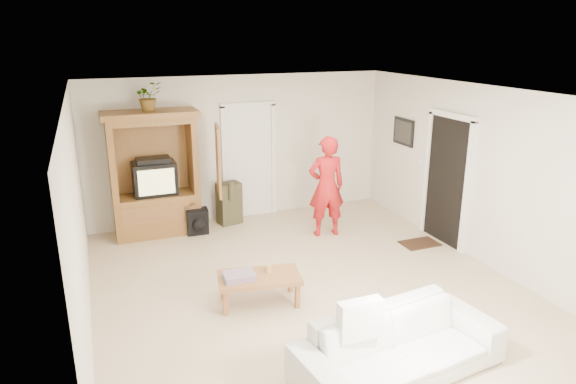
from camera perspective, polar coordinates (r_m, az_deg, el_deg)
name	(u,v)px	position (r m, az deg, el deg)	size (l,w,h in m)	color
floor	(305,284)	(7.15, 1.86, -10.17)	(6.00, 6.00, 0.00)	tan
ceiling	(307,92)	(6.39, 2.08, 11.01)	(6.00, 6.00, 0.00)	white
wall_back	(241,148)	(9.40, -5.30, 4.92)	(5.50, 5.50, 0.00)	silver
wall_front	(458,301)	(4.28, 18.34, -11.43)	(5.50, 5.50, 0.00)	silver
wall_left	(78,221)	(6.16, -22.27, -2.95)	(6.00, 6.00, 0.00)	silver
wall_right	(476,173)	(8.11, 20.13, 1.95)	(6.00, 6.00, 0.00)	silver
armoire	(156,182)	(8.87, -14.43, 1.09)	(1.82, 1.14, 2.10)	brown
door_back	(249,162)	(9.47, -4.33, 3.31)	(0.85, 0.05, 2.04)	white
doorway_right	(447,181)	(8.61, 17.22, 1.14)	(0.05, 0.90, 2.04)	black
framed_picture	(404,132)	(9.50, 12.73, 6.55)	(0.03, 0.60, 0.48)	black
doormat	(420,243)	(8.68, 14.42, -5.55)	(0.60, 0.40, 0.02)	#382316
plant	(148,96)	(8.56, -15.27, 10.20)	(0.42, 0.36, 0.46)	#4C7238
man	(326,186)	(8.56, 4.29, 0.62)	(0.62, 0.41, 1.70)	red
sofa	(399,346)	(5.44, 12.23, -16.40)	(2.15, 0.84, 0.63)	silver
coffee_table	(259,279)	(6.55, -3.22, -9.64)	(1.11, 0.73, 0.38)	#9F6537
towel	(239,276)	(6.44, -5.46, -9.29)	(0.38, 0.28, 0.08)	#D94851
candle	(268,269)	(6.59, -2.19, -8.51)	(0.08, 0.08, 0.10)	tan
backpack_black	(197,222)	(8.87, -10.04, -3.30)	(0.36, 0.21, 0.44)	black
backpack_olive	(229,203)	(9.25, -6.56, -1.24)	(0.40, 0.29, 0.76)	#47442B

